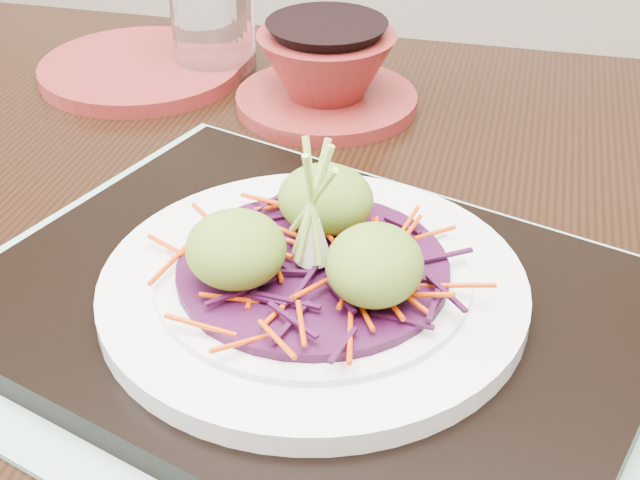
% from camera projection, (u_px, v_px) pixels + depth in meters
% --- Properties ---
extents(dining_table, '(1.14, 0.79, 0.70)m').
position_uv_depth(dining_table, '(314.00, 342.00, 0.64)').
color(dining_table, black).
rests_on(dining_table, ground).
extents(placemat, '(0.52, 0.46, 0.00)m').
position_uv_depth(placemat, '(313.00, 322.00, 0.52)').
color(placemat, '#88AF95').
rests_on(placemat, dining_table).
extents(serving_tray, '(0.44, 0.39, 0.02)m').
position_uv_depth(serving_tray, '(313.00, 309.00, 0.51)').
color(serving_tray, black).
rests_on(serving_tray, placemat).
extents(white_plate, '(0.24, 0.24, 0.02)m').
position_uv_depth(white_plate, '(313.00, 286.00, 0.50)').
color(white_plate, silver).
rests_on(white_plate, serving_tray).
extents(cabbage_bed, '(0.15, 0.15, 0.01)m').
position_uv_depth(cabbage_bed, '(313.00, 268.00, 0.49)').
color(cabbage_bed, '#390B2D').
rests_on(cabbage_bed, white_plate).
extents(carrot_julienne, '(0.19, 0.19, 0.01)m').
position_uv_depth(carrot_julienne, '(313.00, 257.00, 0.49)').
color(carrot_julienne, '#D03603').
rests_on(carrot_julienne, cabbage_bed).
extents(guacamole_scoops, '(0.13, 0.12, 0.04)m').
position_uv_depth(guacamole_scoops, '(313.00, 237.00, 0.48)').
color(guacamole_scoops, '#577924').
rests_on(guacamole_scoops, cabbage_bed).
extents(scallion_garnish, '(0.06, 0.06, 0.08)m').
position_uv_depth(scallion_garnish, '(313.00, 207.00, 0.47)').
color(scallion_garnish, '#A2CA51').
rests_on(scallion_garnish, cabbage_bed).
extents(terracotta_side_plate, '(0.23, 0.23, 0.01)m').
position_uv_depth(terracotta_side_plate, '(141.00, 69.00, 0.81)').
color(terracotta_side_plate, maroon).
rests_on(terracotta_side_plate, dining_table).
extents(water_glass, '(0.08, 0.08, 0.11)m').
position_uv_depth(water_glass, '(212.00, 13.00, 0.80)').
color(water_glass, white).
rests_on(water_glass, dining_table).
extents(terracotta_bowl_set, '(0.18, 0.18, 0.06)m').
position_uv_depth(terracotta_bowl_set, '(327.00, 75.00, 0.74)').
color(terracotta_bowl_set, maroon).
rests_on(terracotta_bowl_set, dining_table).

